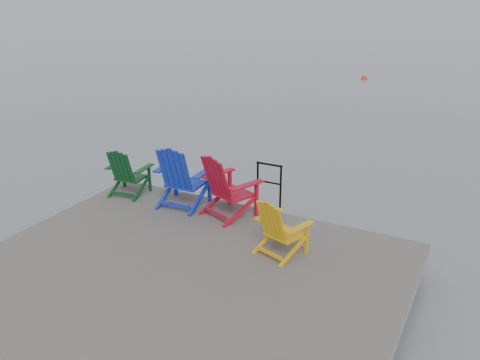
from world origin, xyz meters
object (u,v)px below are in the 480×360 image
at_px(chair_blue, 181,176).
at_px(chair_green, 127,171).
at_px(chair_yellow, 279,227).
at_px(buoy_b, 364,79).
at_px(handrail, 269,183).
at_px(chair_red, 227,185).

bearing_deg(chair_blue, chair_green, 178.54).
distance_m(chair_yellow, buoy_b, 18.68).
height_order(chair_blue, chair_yellow, chair_blue).
height_order(chair_green, chair_blue, chair_blue).
relative_size(chair_green, buoy_b, 2.96).
bearing_deg(chair_yellow, chair_blue, 178.28).
bearing_deg(buoy_b, chair_blue, -86.05).
relative_size(handrail, buoy_b, 2.87).
bearing_deg(chair_green, buoy_b, 83.88).
bearing_deg(chair_red, chair_green, -157.49).
xyz_separation_m(chair_blue, buoy_b, (-1.21, 17.51, -1.08)).
bearing_deg(handrail, chair_red, -139.57).
xyz_separation_m(chair_blue, chair_red, (0.92, 0.01, -0.02)).
height_order(chair_green, buoy_b, chair_green).
bearing_deg(buoy_b, chair_red, -83.07).
distance_m(handrail, chair_blue, 1.57).
relative_size(handrail, chair_yellow, 1.00).
xyz_separation_m(handrail, chair_red, (-0.57, -0.49, 0.02)).
relative_size(handrail, chair_green, 0.97).
height_order(chair_blue, buoy_b, chair_blue).
relative_size(chair_green, chair_blue, 0.81).
xyz_separation_m(handrail, chair_yellow, (0.77, -1.33, -0.09)).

